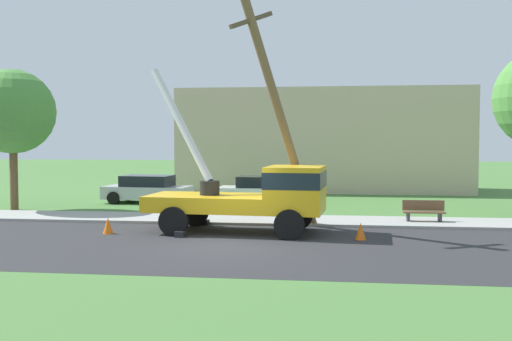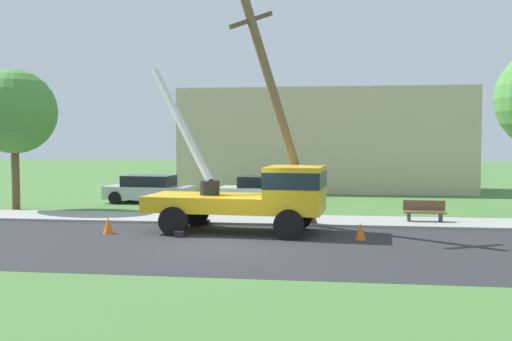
% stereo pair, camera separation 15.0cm
% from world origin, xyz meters
% --- Properties ---
extents(ground_plane, '(120.00, 120.00, 0.00)m').
position_xyz_m(ground_plane, '(0.00, 12.00, 0.00)').
color(ground_plane, '#477538').
extents(road_asphalt, '(80.00, 8.50, 0.01)m').
position_xyz_m(road_asphalt, '(0.00, 0.00, 0.00)').
color(road_asphalt, '#2B2B2D').
rests_on(road_asphalt, ground).
extents(sidewalk_strip, '(80.00, 2.72, 0.10)m').
position_xyz_m(sidewalk_strip, '(0.00, 5.61, 0.05)').
color(sidewalk_strip, '#9E9E99').
rests_on(sidewalk_strip, ground).
extents(utility_truck, '(6.74, 3.26, 5.98)m').
position_xyz_m(utility_truck, '(0.64, 2.60, 1.41)').
color(utility_truck, gold).
rests_on(utility_truck, ground).
extents(leaning_utility_pole, '(3.03, 2.80, 8.50)m').
position_xyz_m(leaning_utility_pole, '(1.25, 3.37, 4.35)').
color(leaning_utility_pole, brown).
rests_on(leaning_utility_pole, ground).
extents(traffic_cone_ahead, '(0.36, 0.36, 0.56)m').
position_xyz_m(traffic_cone_ahead, '(4.11, 1.60, 0.28)').
color(traffic_cone_ahead, orange).
rests_on(traffic_cone_ahead, ground).
extents(traffic_cone_behind, '(0.36, 0.36, 0.56)m').
position_xyz_m(traffic_cone_behind, '(-4.53, 1.74, 0.28)').
color(traffic_cone_behind, orange).
rests_on(traffic_cone_behind, ground).
extents(parked_sedan_silver, '(4.54, 2.26, 1.42)m').
position_xyz_m(parked_sedan_silver, '(-6.21, 11.44, 0.71)').
color(parked_sedan_silver, '#B7B7BF').
rests_on(parked_sedan_silver, ground).
extents(parked_sedan_white, '(4.42, 2.05, 1.42)m').
position_xyz_m(parked_sedan_white, '(-0.28, 11.56, 0.71)').
color(parked_sedan_white, silver).
rests_on(parked_sedan_white, ground).
extents(park_bench, '(1.60, 0.45, 0.90)m').
position_xyz_m(park_bench, '(6.72, 5.68, 0.46)').
color(park_bench, brown).
rests_on(park_bench, ground).
extents(roadside_tree_near, '(3.89, 3.89, 6.50)m').
position_xyz_m(roadside_tree_near, '(-11.45, 7.84, 4.53)').
color(roadside_tree_near, brown).
rests_on(roadside_tree_near, ground).
extents(lowrise_building_backdrop, '(18.00, 6.00, 6.40)m').
position_xyz_m(lowrise_building_backdrop, '(2.55, 20.54, 3.20)').
color(lowrise_building_backdrop, '#C6B293').
rests_on(lowrise_building_backdrop, ground).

